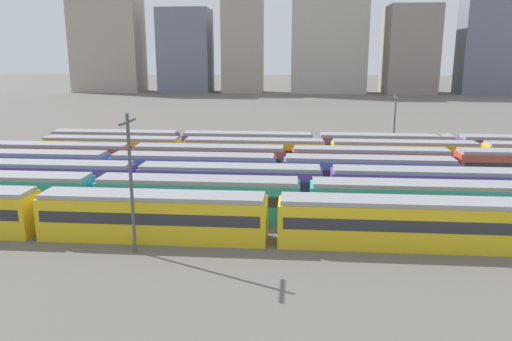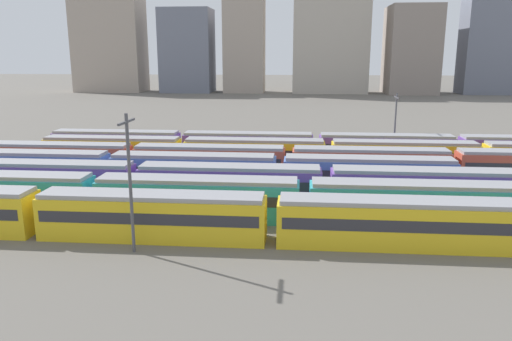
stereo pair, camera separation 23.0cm
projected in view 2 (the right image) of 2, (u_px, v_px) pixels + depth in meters
ground_plane at (67, 184)px, 55.89m from camera, size 600.00×600.00×0.00m
train_track_0 at (272, 219)px, 38.27m from camera, size 74.70×3.06×3.75m
train_track_1 at (304, 201)px, 43.09m from camera, size 74.70×3.06×3.75m
train_track_2 at (230, 183)px, 48.75m from camera, size 55.80×3.06×3.75m
train_track_3 at (194, 170)px, 54.20m from camera, size 55.80×3.06×3.75m
train_track_4 at (289, 162)px, 58.36m from camera, size 74.70×3.06×3.75m
train_track_5 at (328, 154)px, 62.98m from camera, size 74.70×3.06×3.75m
train_track_6 at (457, 149)px, 66.52m from camera, size 112.50×3.06×3.75m
catenary_pole_0 at (130, 177)px, 35.55m from camera, size 0.24×3.20×10.34m
catenary_pole_1 at (395, 122)px, 69.53m from camera, size 0.24×3.20×9.08m
distant_building_0 at (109, 37)px, 189.06m from camera, size 25.72×14.47×41.26m
distant_building_1 at (187, 51)px, 187.66m from camera, size 19.07×15.30×30.92m
distant_building_2 at (244, 22)px, 183.35m from camera, size 14.91×12.93×52.05m
distant_building_3 at (331, 25)px, 180.94m from camera, size 27.45×13.77×49.23m
distant_building_4 at (411, 50)px, 180.50m from camera, size 17.50×21.88×31.29m
distant_building_5 at (502, 38)px, 176.80m from camera, size 27.34×12.40×39.86m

